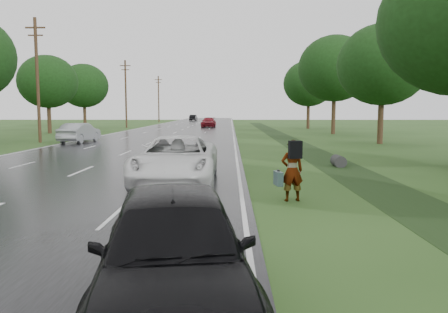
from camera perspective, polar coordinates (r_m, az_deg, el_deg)
road at (r=55.91m, az=-5.77°, el=3.36°), size 14.00×180.00×0.04m
edge_stripe_east at (r=55.54m, az=1.18°, el=3.40°), size 0.12×180.00×0.01m
edge_stripe_west at (r=57.08m, az=-12.53°, el=3.33°), size 0.12×180.00×0.01m
center_line at (r=55.91m, az=-5.77°, el=3.39°), size 0.12×180.00×0.01m
drainage_ditch at (r=29.75m, az=10.69°, el=0.94°), size 2.20×120.00×0.56m
utility_pole_mid at (r=38.84m, az=-23.19°, el=9.36°), size 1.60×0.26×10.00m
utility_pole_far at (r=67.36m, az=-12.71°, el=8.11°), size 1.60×0.26×10.00m
utility_pole_distant at (r=96.78m, az=-8.54°, el=7.53°), size 1.60×0.26×10.00m
tree_east_c at (r=36.61m, az=20.01°, el=11.19°), size 7.00×7.00×9.29m
tree_east_d at (r=50.01m, az=14.26°, el=11.07°), size 8.00×8.00×10.76m
tree_east_f at (r=63.57m, az=11.02°, el=9.33°), size 7.20×7.20×9.62m
tree_west_d at (r=53.69m, az=-22.04°, el=9.04°), size 6.60×6.60×8.80m
tree_west_f at (r=67.02m, az=-17.84°, el=8.78°), size 7.00×7.00×9.29m
pedestrian at (r=12.82m, az=8.80°, el=-1.71°), size 0.88×0.69×1.80m
white_pickup at (r=15.70m, az=-6.24°, el=-0.41°), size 2.84×6.09×1.69m
dark_sedan at (r=5.81m, az=-6.63°, el=-11.88°), size 2.60×5.05×1.64m
silver_sedan at (r=37.22m, az=-18.34°, el=2.97°), size 2.16×4.91×1.57m
far_car_red at (r=67.56m, az=-2.03°, el=4.50°), size 2.29×5.17×1.47m
far_car_dark at (r=107.86m, az=-4.02°, el=5.08°), size 1.76×4.51×1.46m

